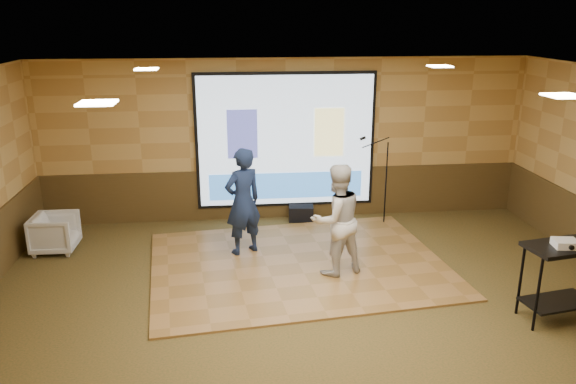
{
  "coord_description": "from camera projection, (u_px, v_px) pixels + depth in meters",
  "views": [
    {
      "loc": [
        -1.04,
        -6.65,
        3.72
      ],
      "look_at": [
        -0.23,
        0.95,
        1.3
      ],
      "focal_mm": 35.0,
      "sensor_mm": 36.0,
      "label": 1
    }
  ],
  "objects": [
    {
      "name": "ground",
      "position": [
        312.0,
        305.0,
        7.53
      ],
      "size": [
        9.0,
        9.0,
        0.0
      ],
      "primitive_type": "plane",
      "color": "#2F3618",
      "rests_on": "ground"
    },
    {
      "name": "room_shell",
      "position": [
        315.0,
        153.0,
        6.9
      ],
      "size": [
        9.04,
        7.04,
        3.02
      ],
      "color": "tan",
      "rests_on": "ground"
    },
    {
      "name": "wainscot_back",
      "position": [
        286.0,
        193.0,
        10.69
      ],
      "size": [
        9.0,
        0.04,
        0.95
      ],
      "primitive_type": "cube",
      "color": "#4A3718",
      "rests_on": "ground"
    },
    {
      "name": "projector_screen",
      "position": [
        286.0,
        142.0,
        10.34
      ],
      "size": [
        3.32,
        0.06,
        2.52
      ],
      "color": "black",
      "rests_on": "room_shell"
    },
    {
      "name": "downlight_nw",
      "position": [
        146.0,
        69.0,
        8.12
      ],
      "size": [
        0.32,
        0.32,
        0.02
      ],
      "primitive_type": "cube",
      "color": "#FFE8BF",
      "rests_on": "room_shell"
    },
    {
      "name": "downlight_ne",
      "position": [
        440.0,
        66.0,
        8.57
      ],
      "size": [
        0.32,
        0.32,
        0.02
      ],
      "primitive_type": "cube",
      "color": "#FFE8BF",
      "rests_on": "room_shell"
    },
    {
      "name": "downlight_sw",
      "position": [
        97.0,
        103.0,
        4.99
      ],
      "size": [
        0.32,
        0.32,
        0.02
      ],
      "primitive_type": "cube",
      "color": "#FFE8BF",
      "rests_on": "room_shell"
    },
    {
      "name": "downlight_se",
      "position": [
        564.0,
        96.0,
        5.44
      ],
      "size": [
        0.32,
        0.32,
        0.02
      ],
      "primitive_type": "cube",
      "color": "#FFE8BF",
      "rests_on": "room_shell"
    },
    {
      "name": "dance_floor",
      "position": [
        298.0,
        264.0,
        8.73
      ],
      "size": [
        4.81,
        3.87,
        0.03
      ],
      "primitive_type": "cube",
      "rotation": [
        0.0,
        0.0,
        0.11
      ],
      "color": "olive",
      "rests_on": "ground"
    },
    {
      "name": "player_left",
      "position": [
        243.0,
        201.0,
        8.88
      ],
      "size": [
        0.75,
        0.67,
        1.73
      ],
      "primitive_type": "imported",
      "rotation": [
        0.0,
        0.0,
        3.65
      ],
      "color": "#162345",
      "rests_on": "dance_floor"
    },
    {
      "name": "player_right",
      "position": [
        336.0,
        220.0,
        8.17
      ],
      "size": [
        0.98,
        0.87,
        1.67
      ],
      "primitive_type": "imported",
      "rotation": [
        0.0,
        0.0,
        3.48
      ],
      "color": "beige",
      "rests_on": "dance_floor"
    },
    {
      "name": "av_table",
      "position": [
        563.0,
        267.0,
        6.94
      ],
      "size": [
        0.99,
        0.52,
        1.04
      ],
      "rotation": [
        0.0,
        0.0,
        0.18
      ],
      "color": "black",
      "rests_on": "ground"
    },
    {
      "name": "projector",
      "position": [
        565.0,
        243.0,
        6.77
      ],
      "size": [
        0.31,
        0.27,
        0.09
      ],
      "primitive_type": "cube",
      "rotation": [
        0.0,
        0.0,
        -0.14
      ],
      "color": "white",
      "rests_on": "av_table"
    },
    {
      "name": "mic_stand",
      "position": [
        382.0,
        198.0,
        10.32
      ],
      "size": [
        0.66,
        0.27,
        1.67
      ],
      "rotation": [
        0.0,
        0.0,
        0.24
      ],
      "color": "black",
      "rests_on": "ground"
    },
    {
      "name": "banquet_chair",
      "position": [
        55.0,
        233.0,
        9.17
      ],
      "size": [
        0.71,
        0.69,
        0.63
      ],
      "primitive_type": "imported",
      "rotation": [
        0.0,
        0.0,
        1.55
      ],
      "color": "gray",
      "rests_on": "ground"
    },
    {
      "name": "duffel_bag",
      "position": [
        301.0,
        213.0,
        10.6
      ],
      "size": [
        0.49,
        0.35,
        0.28
      ],
      "primitive_type": "cube",
      "rotation": [
        0.0,
        0.0,
        -0.11
      ],
      "color": "black",
      "rests_on": "ground"
    }
  ]
}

